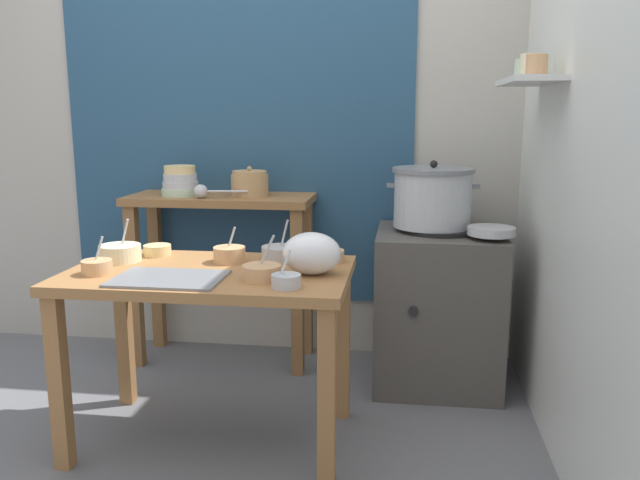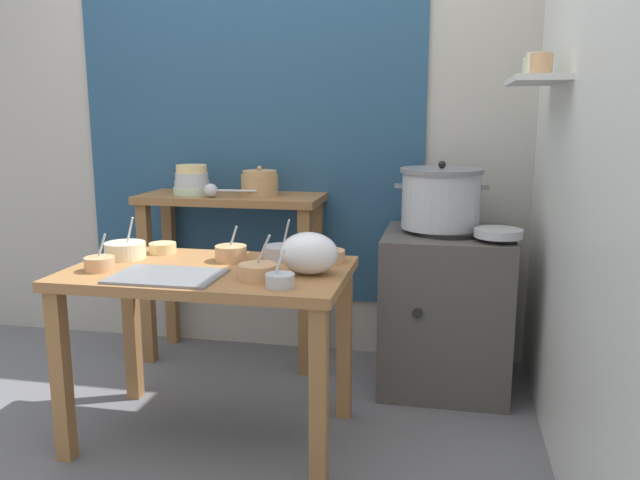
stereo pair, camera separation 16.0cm
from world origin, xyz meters
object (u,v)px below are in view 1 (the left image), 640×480
at_px(serving_tray, 169,279).
at_px(prep_bowl_5, 157,250).
at_px(stove_block, 437,307).
at_px(prep_table, 210,297).
at_px(prep_bowl_7, 262,272).
at_px(prep_bowl_4, 280,252).
at_px(steamer_pot, 433,197).
at_px(prep_bowl_3, 326,255).
at_px(prep_bowl_2, 97,266).
at_px(plastic_bag, 312,253).
at_px(prep_bowl_1, 229,254).
at_px(clay_pot, 250,184).
at_px(ladle, 203,191).
at_px(prep_bowl_0, 120,252).
at_px(back_shelf_table, 222,237).
at_px(prep_bowl_6, 286,280).
at_px(bowl_stack_enamel, 180,182).
at_px(wide_pan, 491,231).

height_order(serving_tray, prep_bowl_5, prep_bowl_5).
height_order(stove_block, serving_tray, stove_block).
bearing_deg(prep_table, prep_bowl_7, -27.26).
bearing_deg(stove_block, prep_bowl_4, -143.21).
relative_size(steamer_pot, prep_bowl_3, 2.93).
height_order(serving_tray, prep_bowl_2, prep_bowl_2).
xyz_separation_m(serving_tray, plastic_bag, (0.51, 0.15, 0.08)).
bearing_deg(prep_bowl_4, prep_table, -137.68).
xyz_separation_m(prep_bowl_2, prep_bowl_5, (0.10, 0.34, -0.01)).
bearing_deg(prep_bowl_1, prep_table, -108.18).
relative_size(plastic_bag, prep_bowl_5, 1.90).
distance_m(clay_pot, prep_bowl_5, 0.72).
height_order(ladle, prep_bowl_3, ladle).
relative_size(stove_block, prep_bowl_1, 5.40).
bearing_deg(prep_bowl_0, back_shelf_table, 75.02).
bearing_deg(prep_bowl_6, prep_bowl_2, 172.87).
distance_m(plastic_bag, prep_bowl_4, 0.29).
xyz_separation_m(prep_bowl_4, prep_bowl_7, (0.00, -0.34, 0.00)).
height_order(prep_table, stove_block, stove_block).
relative_size(stove_block, prep_bowl_3, 5.18).
height_order(prep_bowl_1, prep_bowl_7, prep_bowl_7).
bearing_deg(bowl_stack_enamel, prep_bowl_0, -90.18).
bearing_deg(prep_bowl_0, wide_pan, 16.99).
relative_size(prep_bowl_4, prep_bowl_7, 1.00).
height_order(prep_bowl_5, prep_bowl_6, prep_bowl_6).
relative_size(serving_tray, prep_bowl_2, 2.79).
relative_size(clay_pot, serving_tray, 0.48).
bearing_deg(prep_bowl_4, clay_pot, 113.81).
height_order(prep_table, plastic_bag, plastic_bag).
distance_m(bowl_stack_enamel, prep_bowl_1, 0.85).
bearing_deg(serving_tray, plastic_bag, 16.82).
bearing_deg(prep_bowl_3, bowl_stack_enamel, 143.24).
height_order(prep_table, back_shelf_table, back_shelf_table).
distance_m(bowl_stack_enamel, prep_bowl_4, 0.91).
xyz_separation_m(prep_bowl_2, prep_bowl_7, (0.64, 0.00, 0.00)).
xyz_separation_m(clay_pot, serving_tray, (-0.06, -1.03, -0.24)).
bearing_deg(prep_bowl_3, prep_table, -155.30).
relative_size(prep_bowl_1, prep_bowl_5, 1.23).
relative_size(prep_table, steamer_pot, 2.49).
relative_size(prep_table, wide_pan, 5.14).
bearing_deg(back_shelf_table, prep_bowl_1, -71.14).
xyz_separation_m(plastic_bag, prep_bowl_1, (-0.36, 0.15, -0.05)).
bearing_deg(prep_bowl_0, prep_bowl_2, -88.09).
relative_size(serving_tray, prep_bowl_1, 2.77).
bearing_deg(wide_pan, prep_bowl_4, -158.85).
bearing_deg(plastic_bag, ladle, 131.29).
distance_m(back_shelf_table, serving_tray, 1.04).
height_order(prep_table, prep_bowl_7, prep_bowl_7).
bearing_deg(plastic_bag, prep_bowl_6, -106.65).
relative_size(clay_pot, prep_bowl_1, 1.33).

